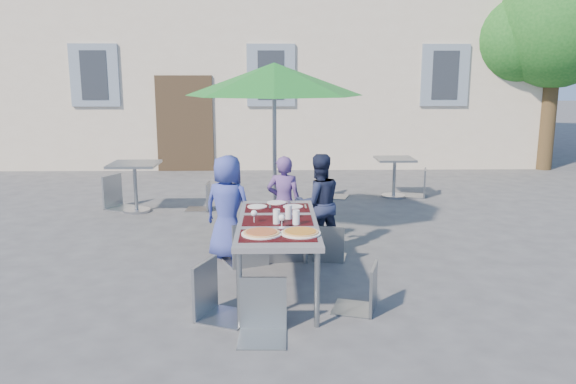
{
  "coord_description": "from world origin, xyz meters",
  "views": [
    {
      "loc": [
        0.08,
        -5.59,
        2.19
      ],
      "look_at": [
        0.23,
        0.8,
        0.86
      ],
      "focal_mm": 35.0,
      "sensor_mm": 36.0,
      "label": 1
    }
  ],
  "objects_px": {
    "chair_1": "(284,214)",
    "chair_4": "(364,260)",
    "chair_2": "(330,221)",
    "dining_table": "(278,226)",
    "chair_5": "(262,275)",
    "patio_umbrella": "(274,81)",
    "pizza_near_left": "(261,233)",
    "chair_0": "(247,216)",
    "bg_chair_l_0": "(116,171)",
    "bg_chair_r_1": "(420,166)",
    "child_2": "(318,204)",
    "bg_chair_r_0": "(202,180)",
    "cafe_table_1": "(394,171)",
    "pizza_near_right": "(301,232)",
    "child_0": "(228,207)",
    "cafe_table_0": "(135,177)",
    "chair_3": "(214,257)",
    "bg_chair_l_1": "(330,165)",
    "child_1": "(284,203)"
  },
  "relations": [
    {
      "from": "pizza_near_left",
      "to": "pizza_near_right",
      "type": "xyz_separation_m",
      "value": [
        0.36,
        0.01,
        0.0
      ]
    },
    {
      "from": "dining_table",
      "to": "patio_umbrella",
      "type": "height_order",
      "value": "patio_umbrella"
    },
    {
      "from": "chair_1",
      "to": "chair_5",
      "type": "bearing_deg",
      "value": -96.14
    },
    {
      "from": "chair_0",
      "to": "bg_chair_l_0",
      "type": "relative_size",
      "value": 0.95
    },
    {
      "from": "chair_0",
      "to": "cafe_table_0",
      "type": "relative_size",
      "value": 1.24
    },
    {
      "from": "pizza_near_right",
      "to": "patio_umbrella",
      "type": "height_order",
      "value": "patio_umbrella"
    },
    {
      "from": "pizza_near_right",
      "to": "bg_chair_r_1",
      "type": "xyz_separation_m",
      "value": [
        2.43,
        5.1,
        -0.19
      ]
    },
    {
      "from": "chair_1",
      "to": "chair_4",
      "type": "relative_size",
      "value": 1.12
    },
    {
      "from": "dining_table",
      "to": "chair_2",
      "type": "height_order",
      "value": "chair_2"
    },
    {
      "from": "dining_table",
      "to": "bg_chair_l_0",
      "type": "distance_m",
      "value": 4.63
    },
    {
      "from": "cafe_table_0",
      "to": "chair_4",
      "type": "bearing_deg",
      "value": -52.42
    },
    {
      "from": "chair_4",
      "to": "chair_2",
      "type": "bearing_deg",
      "value": 96.83
    },
    {
      "from": "chair_2",
      "to": "patio_umbrella",
      "type": "relative_size",
      "value": 0.35
    },
    {
      "from": "chair_3",
      "to": "bg_chair_l_0",
      "type": "xyz_separation_m",
      "value": [
        -2.09,
        4.41,
        0.05
      ]
    },
    {
      "from": "chair_2",
      "to": "patio_umbrella",
      "type": "height_order",
      "value": "patio_umbrella"
    },
    {
      "from": "chair_1",
      "to": "cafe_table_1",
      "type": "relative_size",
      "value": 1.35
    },
    {
      "from": "bg_chair_r_0",
      "to": "bg_chair_r_1",
      "type": "distance_m",
      "value": 3.98
    },
    {
      "from": "child_2",
      "to": "chair_5",
      "type": "distance_m",
      "value": 2.41
    },
    {
      "from": "chair_4",
      "to": "child_0",
      "type": "bearing_deg",
      "value": 130.89
    },
    {
      "from": "child_2",
      "to": "chair_5",
      "type": "relative_size",
      "value": 1.36
    },
    {
      "from": "chair_4",
      "to": "bg_chair_l_0",
      "type": "height_order",
      "value": "bg_chair_l_0"
    },
    {
      "from": "chair_5",
      "to": "bg_chair_r_0",
      "type": "height_order",
      "value": "chair_5"
    },
    {
      "from": "dining_table",
      "to": "bg_chair_r_1",
      "type": "bearing_deg",
      "value": 60.19
    },
    {
      "from": "bg_chair_l_0",
      "to": "bg_chair_r_0",
      "type": "distance_m",
      "value": 1.46
    },
    {
      "from": "pizza_near_left",
      "to": "patio_umbrella",
      "type": "height_order",
      "value": "patio_umbrella"
    },
    {
      "from": "child_0",
      "to": "cafe_table_0",
      "type": "relative_size",
      "value": 1.57
    },
    {
      "from": "chair_3",
      "to": "bg_chair_l_1",
      "type": "xyz_separation_m",
      "value": [
        1.57,
        5.22,
        0.01
      ]
    },
    {
      "from": "child_0",
      "to": "chair_5",
      "type": "height_order",
      "value": "child_0"
    },
    {
      "from": "child_1",
      "to": "bg_chair_r_1",
      "type": "bearing_deg",
      "value": -118.07
    },
    {
      "from": "chair_1",
      "to": "bg_chair_r_0",
      "type": "xyz_separation_m",
      "value": [
        -1.3,
        2.64,
        -0.07
      ]
    },
    {
      "from": "pizza_near_right",
      "to": "bg_chair_l_1",
      "type": "height_order",
      "value": "bg_chair_l_1"
    },
    {
      "from": "bg_chair_l_0",
      "to": "bg_chair_l_1",
      "type": "distance_m",
      "value": 3.75
    },
    {
      "from": "cafe_table_1",
      "to": "bg_chair_l_1",
      "type": "height_order",
      "value": "bg_chair_l_1"
    },
    {
      "from": "child_2",
      "to": "bg_chair_r_0",
      "type": "distance_m",
      "value": 2.9
    },
    {
      "from": "patio_umbrella",
      "to": "bg_chair_r_1",
      "type": "bearing_deg",
      "value": 42.96
    },
    {
      "from": "pizza_near_left",
      "to": "chair_0",
      "type": "distance_m",
      "value": 1.37
    },
    {
      "from": "pizza_near_right",
      "to": "cafe_table_1",
      "type": "distance_m",
      "value": 5.43
    },
    {
      "from": "child_0",
      "to": "cafe_table_0",
      "type": "distance_m",
      "value": 2.95
    },
    {
      "from": "pizza_near_right",
      "to": "chair_5",
      "type": "xyz_separation_m",
      "value": [
        -0.35,
        -0.5,
        -0.23
      ]
    },
    {
      "from": "chair_5",
      "to": "patio_umbrella",
      "type": "relative_size",
      "value": 0.39
    },
    {
      "from": "child_1",
      "to": "cafe_table_1",
      "type": "bearing_deg",
      "value": -112.82
    },
    {
      "from": "child_0",
      "to": "child_1",
      "type": "xyz_separation_m",
      "value": [
        0.68,
        0.34,
        -0.03
      ]
    },
    {
      "from": "chair_1",
      "to": "bg_chair_l_1",
      "type": "xyz_separation_m",
      "value": [
        0.91,
        3.61,
        0.01
      ]
    },
    {
      "from": "chair_1",
      "to": "chair_2",
      "type": "distance_m",
      "value": 0.56
    },
    {
      "from": "dining_table",
      "to": "chair_4",
      "type": "distance_m",
      "value": 0.98
    },
    {
      "from": "chair_5",
      "to": "cafe_table_1",
      "type": "distance_m",
      "value": 6.02
    },
    {
      "from": "child_0",
      "to": "dining_table",
      "type": "bearing_deg",
      "value": 141.6
    },
    {
      "from": "chair_2",
      "to": "chair_5",
      "type": "xyz_separation_m",
      "value": [
        -0.76,
        -1.98,
        0.05
      ]
    },
    {
      "from": "chair_1",
      "to": "chair_4",
      "type": "xyz_separation_m",
      "value": [
        0.73,
        -1.51,
        -0.07
      ]
    },
    {
      "from": "chair_5",
      "to": "bg_chair_l_1",
      "type": "distance_m",
      "value": 5.72
    }
  ]
}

